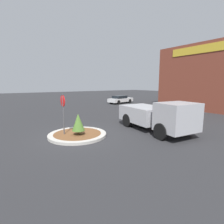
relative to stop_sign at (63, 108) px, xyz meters
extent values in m
plane|color=#2D2D30|center=(0.32, 0.74, -1.79)|extent=(120.00, 120.00, 0.00)
cylinder|color=#BCB7AD|center=(0.32, 0.74, -1.71)|extent=(3.57, 3.57, 0.16)
cylinder|color=brown|center=(0.32, 0.74, -1.71)|extent=(2.93, 2.93, 0.16)
cylinder|color=#4C4C51|center=(0.00, 0.00, -0.50)|extent=(0.07, 0.07, 2.58)
cylinder|color=#B71414|center=(0.00, 0.00, 0.43)|extent=(0.70, 0.03, 0.70)
cylinder|color=brown|center=(0.60, 0.68, -1.50)|extent=(0.08, 0.08, 0.25)
cone|color=#4C752D|center=(0.60, 0.68, -0.85)|extent=(0.77, 0.77, 1.03)
cube|color=#B2B2B7|center=(4.13, 5.39, -0.51)|extent=(2.12, 2.45, 1.68)
cube|color=#B2B2B7|center=(1.06, 5.80, -0.79)|extent=(3.72, 2.78, 1.12)
cube|color=black|center=(4.77, 5.30, -0.21)|extent=(0.30, 1.97, 0.59)
cylinder|color=black|center=(4.11, 6.47, -1.30)|extent=(1.00, 0.39, 0.98)
cylinder|color=black|center=(3.82, 4.34, -1.30)|extent=(1.00, 0.39, 0.98)
cylinder|color=black|center=(0.58, 6.95, -1.30)|extent=(1.00, 0.39, 0.98)
cylinder|color=black|center=(0.29, 4.82, -1.30)|extent=(1.00, 0.39, 0.98)
cube|color=brown|center=(0.58, 19.45, 2.15)|extent=(14.24, 6.00, 7.88)
cube|color=gold|center=(0.58, 16.42, 5.29)|extent=(9.97, 0.08, 0.90)
cube|color=silver|center=(-12.59, 14.33, -1.22)|extent=(2.52, 4.79, 0.56)
cube|color=black|center=(-12.55, 14.10, -0.72)|extent=(1.88, 2.43, 0.43)
cylinder|color=black|center=(-13.62, 15.57, -1.45)|extent=(0.31, 0.71, 0.68)
cylinder|color=black|center=(-12.08, 15.86, -1.45)|extent=(0.31, 0.71, 0.68)
cylinder|color=black|center=(-13.11, 12.79, -1.45)|extent=(0.31, 0.71, 0.68)
cylinder|color=black|center=(-11.56, 13.08, -1.45)|extent=(0.31, 0.71, 0.68)
camera|label=1|loc=(10.14, -3.61, 1.43)|focal=28.00mm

